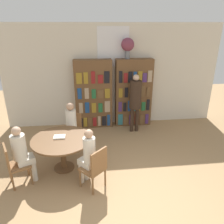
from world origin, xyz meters
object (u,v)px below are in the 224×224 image
object	(u,v)px
chair_near_camera	(14,163)
seated_reader_back	(22,151)
chair_far_side	(95,167)
seated_reader_right	(88,155)
seated_reader_left	(71,124)
reading_table	(62,143)
chair_left_side	(73,129)
bookshelf_left	(94,94)
flower_vase	(128,45)
librarian_standing	(135,97)
bookshelf_right	(133,93)

from	to	relation	value
chair_near_camera	seated_reader_back	xyz separation A→B (m)	(0.16, 0.08, 0.20)
chair_far_side	seated_reader_back	world-z (taller)	seated_reader_back
seated_reader_right	seated_reader_left	bearing A→B (deg)	62.88
reading_table	chair_near_camera	world-z (taller)	chair_near_camera
seated_reader_back	seated_reader_right	bearing A→B (deg)	54.20
chair_left_side	seated_reader_back	world-z (taller)	seated_reader_back
bookshelf_left	flower_vase	size ratio (longest dim) A/B	3.56
chair_left_side	librarian_standing	size ratio (longest dim) A/B	0.52
bookshelf_left	chair_far_side	distance (m)	2.86
chair_left_side	seated_reader_left	bearing A→B (deg)	90.00
bookshelf_left	chair_far_side	world-z (taller)	bookshelf_left
flower_vase	seated_reader_right	world-z (taller)	flower_vase
flower_vase	chair_far_side	distance (m)	3.57
seated_reader_right	seated_reader_back	bearing A→B (deg)	126.20
bookshelf_left	librarian_standing	distance (m)	1.26
seated_reader_right	seated_reader_back	distance (m)	1.27
bookshelf_left	flower_vase	distance (m)	1.71
flower_vase	librarian_standing	world-z (taller)	flower_vase
flower_vase	bookshelf_right	bearing A→B (deg)	-1.32
chair_far_side	seated_reader_right	world-z (taller)	seated_reader_right
chair_left_side	seated_reader_left	world-z (taller)	seated_reader_left
bookshelf_right	seated_reader_back	bearing A→B (deg)	-137.35
seated_reader_back	chair_far_side	bearing A→B (deg)	49.74
flower_vase	chair_near_camera	distance (m)	4.11
seated_reader_back	seated_reader_left	bearing A→B (deg)	116.98
bookshelf_left	chair_left_side	size ratio (longest dim) A/B	2.32
seated_reader_back	librarian_standing	size ratio (longest dim) A/B	0.72
chair_left_side	seated_reader_back	distance (m)	1.58
flower_vase	chair_left_side	xyz separation A→B (m)	(-1.56, -1.17, -1.92)
bookshelf_right	chair_near_camera	size ratio (longest dim) A/B	2.32
seated_reader_back	chair_left_side	bearing A→B (deg)	119.99
chair_near_camera	seated_reader_back	size ratio (longest dim) A/B	0.72
seated_reader_left	librarian_standing	bearing A→B (deg)	-143.90
reading_table	seated_reader_left	xyz separation A→B (m)	(0.14, 0.77, 0.07)
librarian_standing	chair_far_side	bearing A→B (deg)	-118.04
flower_vase	seated_reader_right	bearing A→B (deg)	-114.07
chair_left_side	chair_far_side	bearing A→B (deg)	117.00
reading_table	chair_left_side	xyz separation A→B (m)	(0.18, 0.95, -0.14)
bookshelf_right	chair_near_camera	xyz separation A→B (m)	(-2.82, -2.53, -0.53)
chair_left_side	seated_reader_right	distance (m)	1.57
bookshelf_right	seated_reader_back	xyz separation A→B (m)	(-2.66, -2.45, -0.33)
chair_near_camera	seated_reader_back	distance (m)	0.27
chair_near_camera	chair_far_side	xyz separation A→B (m)	(1.54, -0.29, 0.00)
flower_vase	librarian_standing	bearing A→B (deg)	-72.23
librarian_standing	chair_left_side	bearing A→B (deg)	-159.02
seated_reader_left	librarian_standing	xyz separation A→B (m)	(1.75, 0.84, 0.35)
bookshelf_left	seated_reader_left	size ratio (longest dim) A/B	1.65
reading_table	seated_reader_back	distance (m)	0.79
seated_reader_left	librarian_standing	world-z (taller)	librarian_standing
reading_table	chair_left_side	bearing A→B (deg)	79.44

